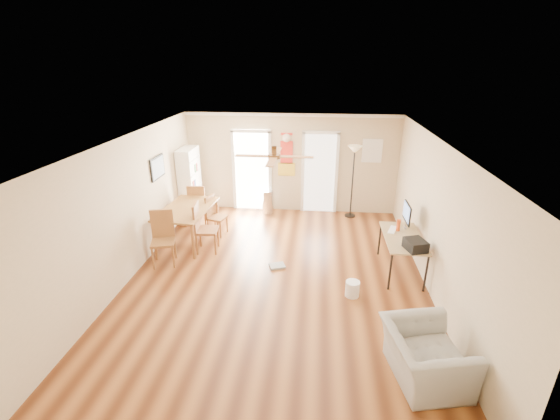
# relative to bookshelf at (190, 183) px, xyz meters

# --- Properties ---
(floor) EXTENTS (7.00, 7.00, 0.00)m
(floor) POSITION_rel_bookshelf_xyz_m (2.55, -2.80, -0.90)
(floor) COLOR brown
(floor) RESTS_ON ground
(ceiling) EXTENTS (5.50, 7.00, 0.00)m
(ceiling) POSITION_rel_bookshelf_xyz_m (2.55, -2.80, 1.70)
(ceiling) COLOR silver
(ceiling) RESTS_ON floor
(wall_back) EXTENTS (5.50, 0.04, 2.60)m
(wall_back) POSITION_rel_bookshelf_xyz_m (2.55, 0.70, 0.40)
(wall_back) COLOR beige
(wall_back) RESTS_ON floor
(wall_front) EXTENTS (5.50, 0.04, 2.60)m
(wall_front) POSITION_rel_bookshelf_xyz_m (2.55, -6.30, 0.40)
(wall_front) COLOR beige
(wall_front) RESTS_ON floor
(wall_left) EXTENTS (0.04, 7.00, 2.60)m
(wall_left) POSITION_rel_bookshelf_xyz_m (-0.20, -2.80, 0.40)
(wall_left) COLOR beige
(wall_left) RESTS_ON floor
(wall_right) EXTENTS (0.04, 7.00, 2.60)m
(wall_right) POSITION_rel_bookshelf_xyz_m (5.30, -2.80, 0.40)
(wall_right) COLOR beige
(wall_right) RESTS_ON floor
(crown_molding) EXTENTS (5.50, 7.00, 0.08)m
(crown_molding) POSITION_rel_bookshelf_xyz_m (2.55, -2.80, 1.66)
(crown_molding) COLOR white
(crown_molding) RESTS_ON wall_back
(kitchen_doorway) EXTENTS (0.90, 0.10, 2.10)m
(kitchen_doorway) POSITION_rel_bookshelf_xyz_m (1.50, 0.68, 0.15)
(kitchen_doorway) COLOR white
(kitchen_doorway) RESTS_ON wall_back
(bathroom_doorway) EXTENTS (0.80, 0.10, 2.10)m
(bathroom_doorway) POSITION_rel_bookshelf_xyz_m (3.30, 0.68, 0.15)
(bathroom_doorway) COLOR white
(bathroom_doorway) RESTS_ON wall_back
(wall_decal) EXTENTS (0.46, 0.03, 1.10)m
(wall_decal) POSITION_rel_bookshelf_xyz_m (2.42, 0.68, 0.65)
(wall_decal) COLOR red
(wall_decal) RESTS_ON wall_back
(ac_grille) EXTENTS (0.50, 0.04, 0.60)m
(ac_grille) POSITION_rel_bookshelf_xyz_m (4.60, 0.67, 0.80)
(ac_grille) COLOR white
(ac_grille) RESTS_ON wall_back
(framed_poster) EXTENTS (0.04, 0.66, 0.48)m
(framed_poster) POSITION_rel_bookshelf_xyz_m (-0.18, -1.40, 0.80)
(framed_poster) COLOR black
(framed_poster) RESTS_ON wall_left
(ceiling_fan) EXTENTS (1.24, 1.24, 0.20)m
(ceiling_fan) POSITION_rel_bookshelf_xyz_m (2.55, -3.10, 1.53)
(ceiling_fan) COLOR #593819
(ceiling_fan) RESTS_ON ceiling
(bookshelf) EXTENTS (0.54, 0.87, 1.81)m
(bookshelf) POSITION_rel_bookshelf_xyz_m (0.00, 0.00, 0.00)
(bookshelf) COLOR white
(bookshelf) RESTS_ON floor
(dining_table) EXTENTS (1.09, 1.69, 0.81)m
(dining_table) POSITION_rel_bookshelf_xyz_m (0.40, -1.46, -0.50)
(dining_table) COLOR olive
(dining_table) RESTS_ON floor
(dining_chair_right_a) EXTENTS (0.47, 0.47, 0.93)m
(dining_chair_right_a) POSITION_rel_bookshelf_xyz_m (0.95, -1.01, -0.44)
(dining_chair_right_a) COLOR #9B5832
(dining_chair_right_a) RESTS_ON floor
(dining_chair_right_b) EXTENTS (0.49, 0.49, 1.08)m
(dining_chair_right_b) POSITION_rel_bookshelf_xyz_m (0.95, -1.86, -0.36)
(dining_chair_right_b) COLOR #985731
(dining_chair_right_b) RESTS_ON floor
(dining_chair_near) EXTENTS (0.55, 0.55, 1.09)m
(dining_chair_near) POSITION_rel_bookshelf_xyz_m (0.24, -2.50, -0.36)
(dining_chair_near) COLOR olive
(dining_chair_near) RESTS_ON floor
(dining_chair_far) EXTENTS (0.46, 0.46, 1.03)m
(dining_chair_far) POSITION_rel_bookshelf_xyz_m (0.33, -0.43, -0.39)
(dining_chair_far) COLOR #9E6B33
(dining_chair_far) RESTS_ON floor
(trash_can) EXTENTS (0.30, 0.30, 0.64)m
(trash_can) POSITION_rel_bookshelf_xyz_m (1.95, 0.37, -0.58)
(trash_can) COLOR #B5B5B8
(trash_can) RESTS_ON floor
(torchiere_lamp) EXTENTS (0.42, 0.42, 1.88)m
(torchiere_lamp) POSITION_rel_bookshelf_xyz_m (4.14, 0.39, 0.03)
(torchiere_lamp) COLOR black
(torchiere_lamp) RESTS_ON floor
(computer_desk) EXTENTS (0.70, 1.39, 0.75)m
(computer_desk) POSITION_rel_bookshelf_xyz_m (4.90, -2.32, -0.53)
(computer_desk) COLOR #A38858
(computer_desk) RESTS_ON floor
(imac) EXTENTS (0.20, 0.55, 0.51)m
(imac) POSITION_rel_bookshelf_xyz_m (5.02, -1.89, 0.10)
(imac) COLOR black
(imac) RESTS_ON computer_desk
(keyboard) EXTENTS (0.25, 0.40, 0.01)m
(keyboard) POSITION_rel_bookshelf_xyz_m (4.75, -2.03, -0.15)
(keyboard) COLOR white
(keyboard) RESTS_ON computer_desk
(printer) EXTENTS (0.42, 0.45, 0.19)m
(printer) POSITION_rel_bookshelf_xyz_m (5.00, -2.83, -0.06)
(printer) COLOR black
(printer) RESTS_ON computer_desk
(orange_bottle) EXTENTS (0.09, 0.09, 0.23)m
(orange_bottle) POSITION_rel_bookshelf_xyz_m (4.85, -2.04, -0.04)
(orange_bottle) COLOR #CF4412
(orange_bottle) RESTS_ON computer_desk
(wastebasket_a) EXTENTS (0.27, 0.27, 0.28)m
(wastebasket_a) POSITION_rel_bookshelf_xyz_m (3.93, -3.24, -0.76)
(wastebasket_a) COLOR white
(wastebasket_a) RESTS_ON floor
(floor_cloth) EXTENTS (0.36, 0.33, 0.04)m
(floor_cloth) POSITION_rel_bookshelf_xyz_m (2.51, -2.40, -0.88)
(floor_cloth) COLOR gray
(floor_cloth) RESTS_ON floor
(armchair) EXTENTS (1.13, 1.23, 0.69)m
(armchair) POSITION_rel_bookshelf_xyz_m (4.70, -4.99, -0.56)
(armchair) COLOR #9F9F9A
(armchair) RESTS_ON floor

